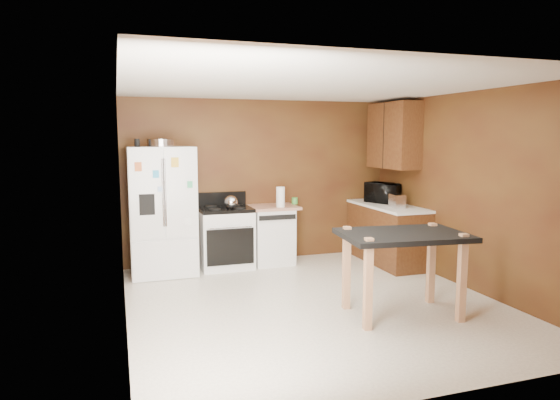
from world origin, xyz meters
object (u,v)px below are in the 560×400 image
gas_range (225,237)px  dishwasher (271,234)px  pen_cup (137,143)px  refrigerator (162,211)px  island (403,245)px  microwave (382,194)px  roasting_pan (162,143)px  toaster (397,201)px  paper_towel (280,197)px  kettle (231,202)px  green_canister (295,201)px

gas_range → dishwasher: (0.72, 0.02, -0.01)m
pen_cup → refrigerator: bearing=20.5°
pen_cup → dishwasher: pen_cup is taller
pen_cup → island: bearing=-42.4°
microwave → island: 2.58m
roasting_pan → dishwasher: 2.14m
microwave → gas_range: size_ratio=0.47×
refrigerator → dishwasher: 1.69m
roasting_pan → toaster: bearing=-11.6°
roasting_pan → island: (2.29, -2.47, -1.07)m
pen_cup → island: (2.62, -2.39, -1.07)m
pen_cup → toaster: (3.64, -0.60, -0.86)m
toaster → paper_towel: bearing=165.3°
paper_towel → gas_range: bearing=171.2°
pen_cup → gas_range: size_ratio=0.10×
refrigerator → gas_range: (0.91, 0.06, -0.44)m
kettle → dishwasher: kettle is taller
roasting_pan → paper_towel: roasting_pan is taller
paper_towel → toaster: (1.60, -0.65, -0.04)m
pen_cup → paper_towel: size_ratio=0.36×
paper_towel → kettle: bearing=-177.7°
kettle → dishwasher: size_ratio=0.22×
green_canister → microwave: bearing=-14.2°
kettle → microwave: (2.42, -0.08, 0.05)m
toaster → microwave: bearing=91.1°
roasting_pan → green_canister: roasting_pan is taller
kettle → pen_cup: bearing=-179.1°
green_canister → toaster: (1.29, -0.88, 0.05)m
roasting_pan → dishwasher: (1.61, 0.13, -1.40)m
kettle → island: (1.35, -2.41, -0.22)m
paper_towel → green_canister: bearing=36.8°
kettle → island: size_ratio=0.14×
toaster → gas_range: size_ratio=0.24×
roasting_pan → gas_range: (0.89, 0.10, -1.39)m
microwave → island: (-1.07, -2.34, -0.26)m
roasting_pan → toaster: size_ratio=1.58×
roasting_pan → gas_range: size_ratio=0.38×
island → refrigerator: bearing=132.6°
green_canister → refrigerator: refrigerator is taller
roasting_pan → green_canister: (2.02, 0.21, -0.91)m
refrigerator → gas_range: refrigerator is taller
roasting_pan → refrigerator: bearing=111.9°
green_canister → microwave: size_ratio=0.20×
pen_cup → island: size_ratio=0.08×
roasting_pan → kettle: 1.28m
roasting_pan → toaster: 3.48m
dishwasher → paper_towel: bearing=-57.2°
green_canister → toaster: bearing=-34.5°
kettle → paper_towel: paper_towel is taller
toaster → gas_range: (-2.41, 0.78, -0.53)m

